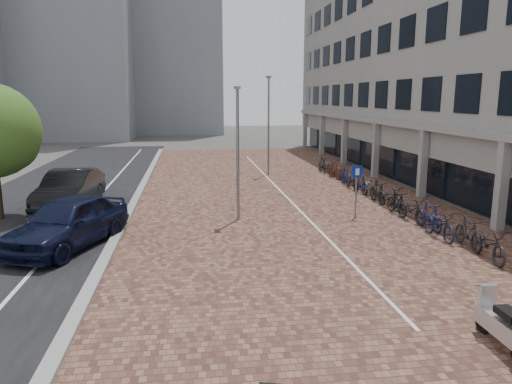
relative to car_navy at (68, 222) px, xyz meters
The scene contains 15 objects.
ground 7.74m from the car_navy, 32.31° to the right, with size 140.00×140.00×0.00m, color #474442.
plaza_brick 11.63m from the car_navy, 42.86° to the left, with size 14.50×42.00×0.04m, color brown.
street_asphalt 8.32m from the car_navy, 107.58° to the left, with size 8.00×50.00×0.03m, color black.
curb 8.05m from the car_navy, 79.94° to the left, with size 0.35×42.00×0.14m, color gray.
lane_line 7.95m from the car_navy, 93.63° to the left, with size 0.12×44.00×0.00m, color white.
parking_line 11.77m from the car_navy, 42.20° to the left, with size 0.10×30.00×0.00m, color white.
office_building 24.04m from the car_navy, 31.41° to the left, with size 8.40×40.00×15.00m.
bg_towers 47.36m from the car_navy, 99.92° to the left, with size 33.00×23.00×32.00m.
car_navy is the anchor object (origin of this frame).
car_dark 5.87m from the car_navy, 102.41° to the left, with size 1.81×5.20×1.71m, color black.
scooter_back 12.77m from the car_navy, 38.42° to the right, with size 0.51×1.65×1.13m, color silver, non-canonical shape.
parking_sign 10.93m from the car_navy, 12.34° to the left, with size 0.45×0.11×2.16m.
lamp_near 6.71m from the car_navy, 24.64° to the left, with size 0.12×0.12×5.23m, color slate.
lamp_far 16.56m from the car_navy, 56.94° to the left, with size 0.12×0.12×6.08m, color slate.
bike_row 14.13m from the car_navy, 25.54° to the left, with size 1.16×20.45×1.05m.
Camera 1 is at (-2.48, -11.67, 4.88)m, focal length 33.35 mm.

